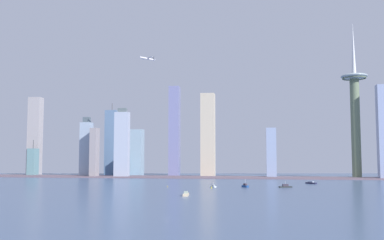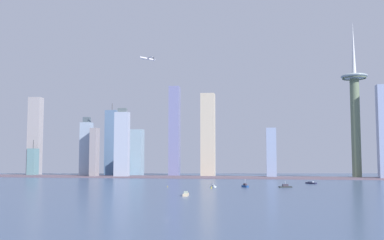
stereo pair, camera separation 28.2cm
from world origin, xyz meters
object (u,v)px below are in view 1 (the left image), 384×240
at_px(observation_tower, 355,104).
at_px(channel_buoy_1, 211,187).
at_px(boat_6, 285,186).
at_px(skyscraper_9, 383,132).
at_px(skyscraper_0, 137,152).
at_px(skyscraper_10, 35,136).
at_px(skyscraper_7, 122,144).
at_px(boat_5, 311,183).
at_px(skyscraper_11, 208,135).
at_px(channel_buoy_0, 168,186).
at_px(skyscraper_6, 174,131).
at_px(skyscraper_5, 94,152).
at_px(skyscraper_3, 33,162).
at_px(skyscraper_4, 112,143).
at_px(skyscraper_2, 271,153).
at_px(boat_2, 213,186).
at_px(skyscraper_8, 122,165).
at_px(skyscraper_1, 86,148).
at_px(airplane, 147,59).
at_px(boat_0, 245,186).
at_px(boat_4, 186,194).

distance_m(observation_tower, channel_buoy_1, 385.86).
bearing_deg(boat_6, skyscraper_9, -146.27).
height_order(skyscraper_0, skyscraper_10, skyscraper_10).
height_order(skyscraper_7, boat_5, skyscraper_7).
relative_size(skyscraper_11, channel_buoy_0, 83.73).
xyz_separation_m(skyscraper_6, skyscraper_10, (-299.99, 13.67, -7.00)).
distance_m(skyscraper_5, skyscraper_9, 518.82).
xyz_separation_m(skyscraper_3, skyscraper_4, (148.40, 45.80, 39.61)).
height_order(skyscraper_5, skyscraper_9, skyscraper_9).
relative_size(skyscraper_2, channel_buoy_0, 47.76).
bearing_deg(skyscraper_5, boat_5, -20.31).
height_order(skyscraper_3, boat_2, skyscraper_3).
bearing_deg(skyscraper_0, skyscraper_6, -14.78).
xyz_separation_m(skyscraper_6, skyscraper_11, (66.71, -4.76, -8.20)).
bearing_deg(skyscraper_0, skyscraper_8, -128.90).
distance_m(skyscraper_2, boat_6, 254.97).
bearing_deg(skyscraper_4, boat_6, -42.43).
height_order(skyscraper_6, skyscraper_7, skyscraper_6).
relative_size(skyscraper_1, skyscraper_7, 0.89).
bearing_deg(observation_tower, skyscraper_8, 177.21).
bearing_deg(airplane, boat_0, 86.36).
bearing_deg(channel_buoy_0, airplane, 113.46).
bearing_deg(boat_4, skyscraper_4, 23.26).
xyz_separation_m(channel_buoy_0, channel_buoy_1, (57.78, -14.53, 0.46)).
xyz_separation_m(skyscraper_4, skyscraper_9, (512.04, -80.05, 14.30)).
bearing_deg(skyscraper_3, skyscraper_5, -14.16).
height_order(skyscraper_3, skyscraper_10, skyscraper_10).
bearing_deg(skyscraper_9, skyscraper_7, -179.81).
bearing_deg(skyscraper_8, skyscraper_3, -175.74).
height_order(boat_6, channel_buoy_0, boat_6).
distance_m(observation_tower, skyscraper_7, 432.01).
bearing_deg(skyscraper_0, airplane, -68.74).
xyz_separation_m(skyscraper_2, skyscraper_11, (-119.22, 20.21, 34.40)).
height_order(boat_5, boat_6, boat_6).
distance_m(skyscraper_5, boat_6, 406.34).
relative_size(skyscraper_2, skyscraper_7, 0.71).
relative_size(skyscraper_6, boat_4, 9.78).
bearing_deg(boat_4, skyscraper_2, -18.39).
bearing_deg(skyscraper_1, channel_buoy_1, -45.19).
bearing_deg(skyscraper_8, skyscraper_9, -5.71).
distance_m(skyscraper_3, skyscraper_10, 64.21).
relative_size(observation_tower, boat_5, 17.60).
height_order(skyscraper_2, boat_2, skyscraper_2).
bearing_deg(channel_buoy_0, skyscraper_6, 99.06).
distance_m(boat_0, boat_6, 50.28).
distance_m(observation_tower, skyscraper_6, 339.61).
bearing_deg(skyscraper_8, boat_4, -64.45).
relative_size(boat_5, channel_buoy_0, 8.43).
distance_m(skyscraper_4, boat_4, 495.41).
relative_size(skyscraper_2, skyscraper_3, 1.27).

